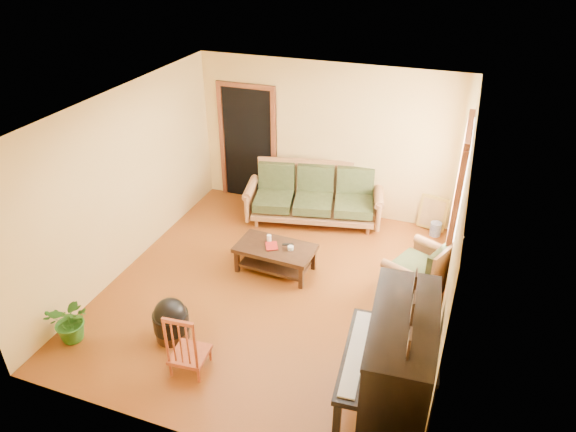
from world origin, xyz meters
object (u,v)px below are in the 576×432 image
at_px(red_chair, 188,340).
at_px(potted_plant, 71,321).
at_px(sofa, 314,196).
at_px(armchair, 420,264).
at_px(piano, 398,368).
at_px(ceramic_crock, 436,229).
at_px(coffee_table, 276,258).
at_px(footstool, 171,324).

bearing_deg(red_chair, potted_plant, 177.31).
height_order(sofa, red_chair, sofa).
xyz_separation_m(armchair, piano, (0.04, -2.19, 0.21)).
bearing_deg(ceramic_crock, coffee_table, -139.51).
bearing_deg(red_chair, coffee_table, 78.86).
xyz_separation_m(coffee_table, armchair, (2.02, 0.22, 0.24)).
bearing_deg(armchair, sofa, 168.05).
bearing_deg(armchair, ceramic_crock, 109.88).
relative_size(armchair, potted_plant, 1.51).
relative_size(sofa, red_chair, 2.64).
height_order(armchair, red_chair, armchair).
height_order(ceramic_crock, potted_plant, potted_plant).
distance_m(coffee_table, red_chair, 2.15).
xyz_separation_m(armchair, footstool, (-2.72, -1.96, -0.23)).
height_order(sofa, armchair, sofa).
bearing_deg(coffee_table, red_chair, -96.14).
xyz_separation_m(red_chair, ceramic_crock, (2.34, 3.93, -0.31)).
xyz_separation_m(ceramic_crock, potted_plant, (-3.92, -3.99, 0.18)).
bearing_deg(piano, red_chair, 179.49).
bearing_deg(ceramic_crock, piano, -90.81).
relative_size(piano, footstool, 3.39).
xyz_separation_m(coffee_table, piano, (2.06, -1.97, 0.45)).
bearing_deg(potted_plant, coffee_table, 50.39).
relative_size(coffee_table, ceramic_crock, 4.94).
height_order(coffee_table, piano, piano).
height_order(coffee_table, potted_plant, potted_plant).
height_order(coffee_table, armchair, armchair).
bearing_deg(red_chair, ceramic_crock, 54.18).
xyz_separation_m(red_chair, potted_plant, (-1.58, -0.06, -0.13)).
bearing_deg(coffee_table, piano, -43.70).
distance_m(sofa, coffee_table, 1.60).
height_order(sofa, coffee_table, sofa).
bearing_deg(sofa, armchair, -47.13).
bearing_deg(piano, ceramic_crock, 84.85).
xyz_separation_m(piano, ceramic_crock, (0.05, 3.77, -0.54)).
distance_m(piano, red_chair, 2.31).
relative_size(armchair, red_chair, 1.04).
bearing_deg(piano, armchair, 86.62).
relative_size(coffee_table, armchair, 1.28).
bearing_deg(footstool, red_chair, -39.11).
bearing_deg(sofa, piano, -72.96).
bearing_deg(coffee_table, potted_plant, -129.61).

